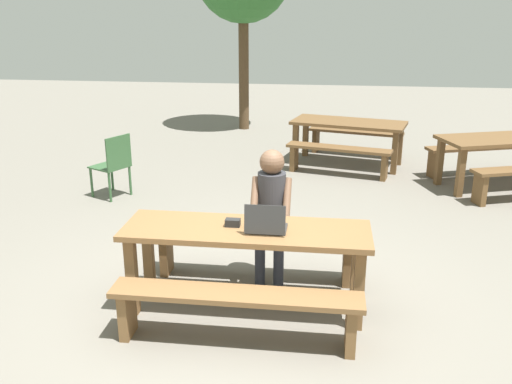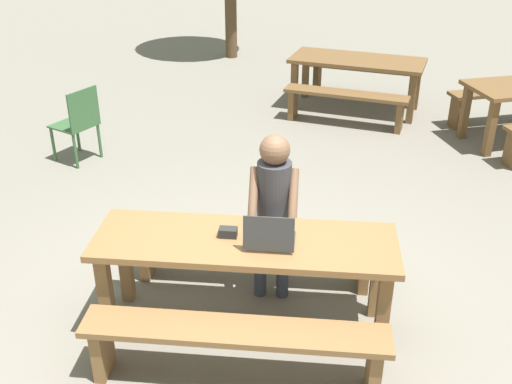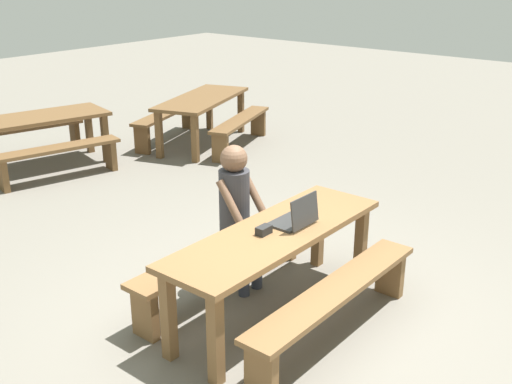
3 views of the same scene
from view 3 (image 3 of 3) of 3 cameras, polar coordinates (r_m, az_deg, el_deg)
ground_plane at (r=5.35m, az=1.74°, el=-11.08°), size 30.00×30.00×0.00m
picnic_table_front at (r=5.04m, az=1.82°, el=-4.74°), size 2.16×0.67×0.77m
bench_near at (r=4.89m, az=7.29°, el=-9.76°), size 2.02×0.30×0.46m
bench_far at (r=5.50m, az=-3.06°, el=-5.93°), size 2.02×0.30×0.46m
laptop at (r=5.06m, az=3.69°, el=-2.38°), size 0.35×0.29×0.27m
small_pouch at (r=4.90m, az=0.72°, el=-3.52°), size 0.13×0.08×0.07m
person_seated at (r=5.41m, az=-1.69°, el=-1.37°), size 0.38×0.39×1.33m
picnic_table_mid at (r=9.94m, az=-4.95°, el=8.04°), size 2.16×1.40×0.76m
bench_mid_south at (r=9.76m, az=-1.43°, el=6.09°), size 1.81×0.87×0.48m
bench_mid_north at (r=10.29m, az=-8.19°, el=6.66°), size 1.81×0.87×0.48m
picnic_table_rear at (r=9.27m, az=-19.29°, el=5.93°), size 2.01×1.23×0.75m
bench_rear_south at (r=8.73m, az=-17.67°, el=3.24°), size 1.70×0.70×0.46m
bench_rear_north at (r=9.97m, az=-20.32°, el=5.02°), size 1.70×0.70×0.46m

